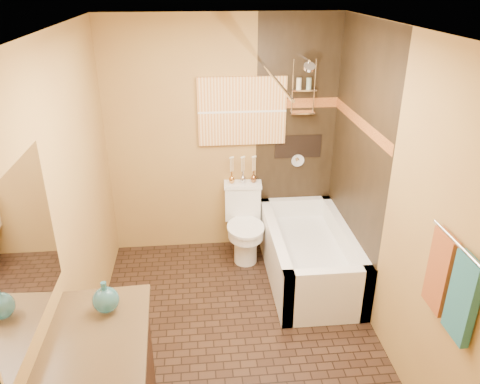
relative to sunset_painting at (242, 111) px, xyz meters
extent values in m
plane|color=black|center=(-0.20, -1.48, -1.55)|extent=(3.00, 3.00, 0.00)
cube|color=#A68440|center=(-1.40, -1.48, -0.30)|extent=(0.02, 3.00, 2.50)
cube|color=#A68440|center=(1.00, -1.48, -0.30)|extent=(0.02, 3.00, 2.50)
cube|color=#A68440|center=(-0.20, 0.02, -0.30)|extent=(2.40, 0.02, 2.50)
cube|color=#A68440|center=(-0.20, -2.98, -0.30)|extent=(2.40, 0.02, 2.50)
plane|color=silver|center=(-0.20, -1.48, 0.95)|extent=(3.00, 3.00, 0.00)
cube|color=black|center=(0.57, 0.01, -0.30)|extent=(0.85, 0.01, 2.50)
cube|color=black|center=(0.99, -0.73, -0.30)|extent=(0.01, 1.50, 2.50)
cube|color=brown|center=(0.57, 0.00, 0.07)|extent=(0.85, 0.01, 0.10)
cube|color=brown|center=(0.98, -0.73, 0.07)|extent=(0.01, 1.50, 0.10)
cube|color=black|center=(0.60, 0.01, -0.40)|extent=(0.50, 0.01, 0.25)
cylinder|color=silver|center=(0.60, -0.12, 0.53)|extent=(0.02, 0.26, 0.02)
cylinder|color=silver|center=(0.60, -0.28, 0.48)|extent=(0.11, 0.11, 0.09)
cylinder|color=silver|center=(0.60, -0.01, -0.55)|extent=(0.14, 0.02, 0.14)
cylinder|color=silver|center=(0.20, -0.73, 0.47)|extent=(0.03, 1.55, 0.03)
cylinder|color=silver|center=(0.95, -2.53, -0.10)|extent=(0.02, 0.55, 0.02)
cube|color=#1E5766|center=(0.96, -2.66, -0.37)|extent=(0.05, 0.22, 0.52)
cube|color=brown|center=(0.96, -2.40, -0.37)|extent=(0.05, 0.22, 0.52)
cube|color=orange|center=(0.00, 0.00, 0.00)|extent=(0.90, 0.04, 0.70)
cube|color=white|center=(-1.39, -2.48, -0.05)|extent=(0.01, 1.00, 0.90)
cube|color=white|center=(0.60, -1.43, -1.27)|extent=(0.80, 0.10, 0.55)
cube|color=white|center=(0.60, -0.03, -1.27)|extent=(0.80, 0.10, 0.55)
cube|color=white|center=(0.25, -0.73, -1.27)|extent=(0.10, 1.50, 0.55)
cube|color=white|center=(0.95, -0.73, -1.27)|extent=(0.10, 1.50, 0.55)
cube|color=white|center=(0.60, -0.73, -1.38)|extent=(0.64, 1.34, 0.35)
cube|color=white|center=(0.00, -0.09, -0.99)|extent=(0.39, 0.20, 0.38)
cube|color=white|center=(0.00, -0.09, -0.78)|extent=(0.41, 0.22, 0.04)
cylinder|color=white|center=(0.00, -0.39, -1.36)|extent=(0.24, 0.24, 0.38)
cylinder|color=white|center=(0.00, -0.39, -1.19)|extent=(0.37, 0.37, 0.10)
cylinder|color=white|center=(0.00, -0.39, -1.13)|extent=(0.39, 0.39, 0.03)
cube|color=black|center=(-1.11, -2.48, -0.68)|extent=(0.66, 1.04, 0.04)
camera|label=1|loc=(-0.47, -4.62, 1.26)|focal=35.00mm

